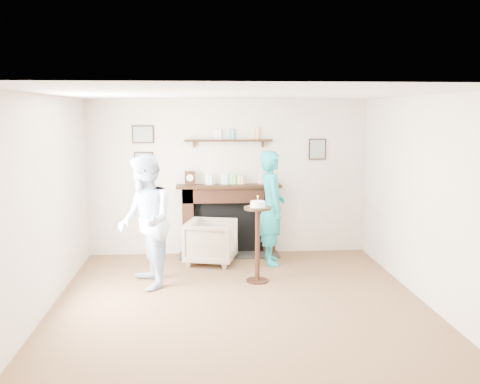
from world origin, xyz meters
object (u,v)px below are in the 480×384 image
Objects in this scene: woman at (271,263)px; pedestal_table at (258,229)px; man at (147,287)px; armchair at (211,263)px.

woman is 1.46× the size of pedestal_table.
pedestal_table reaches higher than woman.
armchair is at bearing 123.68° from man.
armchair is 0.92m from woman.
pedestal_table is (1.49, 0.11, 0.73)m from man.
armchair is 0.42× the size of man.
woman is at bearing 102.13° from man.
woman reaches higher than armchair.
pedestal_table is (0.61, -0.96, 0.73)m from armchair.
man reaches higher than woman.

